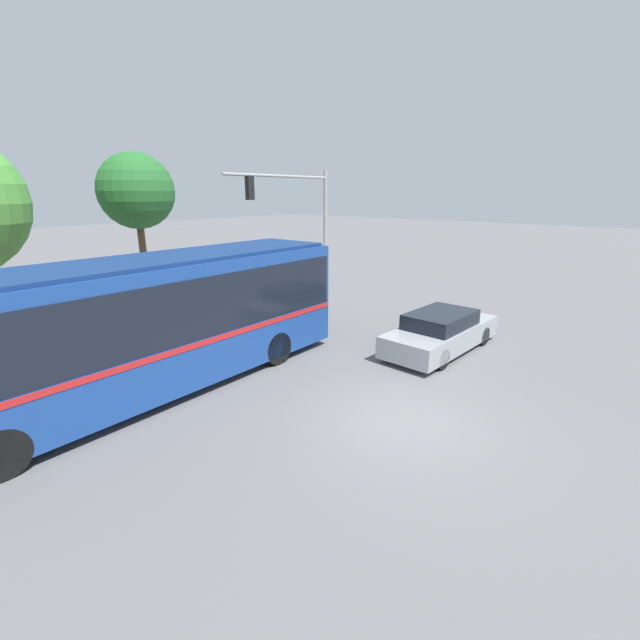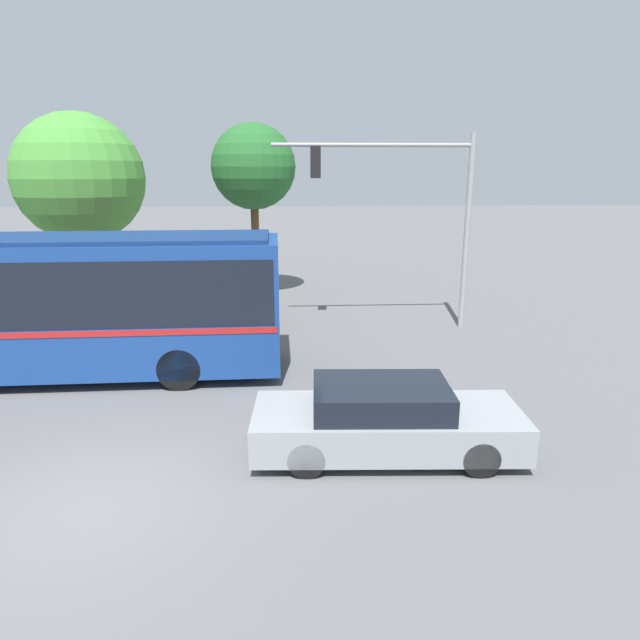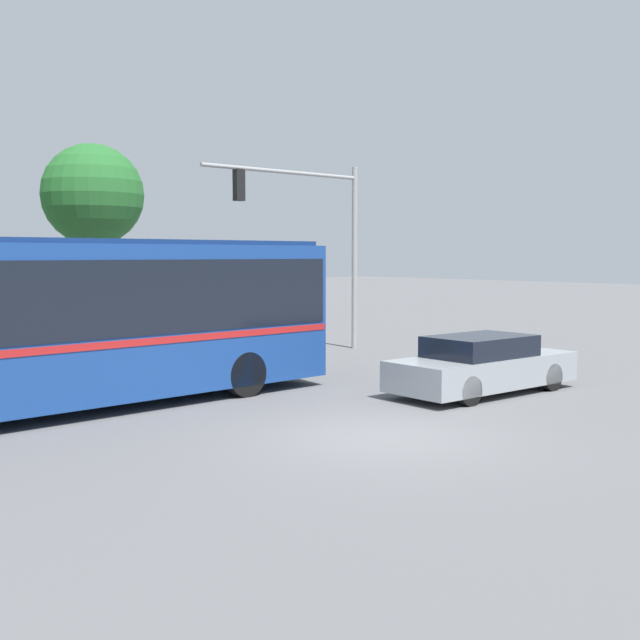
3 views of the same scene
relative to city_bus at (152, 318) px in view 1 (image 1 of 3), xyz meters
The scene contains 6 objects.
ground_plane 6.61m from the city_bus, 64.20° to the right, with size 140.00×140.00×0.00m, color #5B5B5E.
city_bus is the anchor object (origin of this frame).
sedan_foreground 8.74m from the city_bus, 29.74° to the right, with size 4.82×2.00×1.32m.
traffic_light_pole 10.68m from the city_bus, 21.19° to the left, with size 6.10×0.24×6.00m.
flowering_hedge 4.78m from the city_bus, 77.59° to the left, with size 8.06×1.33×1.34m.
street_tree_centre 10.32m from the city_bus, 62.66° to the left, with size 3.23×3.23×6.65m.
Camera 1 is at (-7.87, -4.16, 4.96)m, focal length 24.13 mm.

